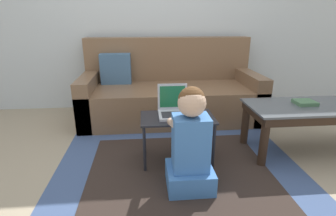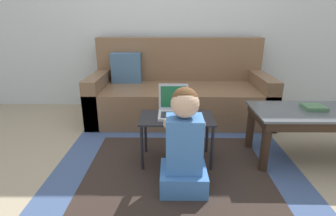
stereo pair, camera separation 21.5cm
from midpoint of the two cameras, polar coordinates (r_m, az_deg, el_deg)
The scene contains 10 objects.
ground_plane at distance 2.19m, azimuth 0.88°, elevation -13.18°, with size 16.00×16.00×0.00m, color gray.
wall_back at distance 3.54m, azimuth 0.88°, elevation 20.45°, with size 9.00×0.06×2.50m.
area_rug at distance 2.14m, azimuth 4.90°, elevation -13.93°, with size 1.99×1.74×0.01m.
couch at distance 3.20m, azimuth 4.21°, elevation 3.45°, with size 2.06×0.91×0.94m.
coffee_table at distance 2.58m, azimuth 32.49°, elevation -1.96°, with size 1.13×0.51×0.45m.
laptop_desk at distance 2.15m, azimuth 4.80°, elevation -3.30°, with size 0.60×0.34×0.40m.
laptop at distance 2.15m, azimuth 4.05°, elevation -0.59°, with size 0.25×0.24×0.25m.
computer_mouse at distance 2.11m, azimuth 8.99°, elevation -1.87°, with size 0.07×0.11×0.04m.
person_seated at distance 1.81m, azimuth 6.94°, elevation -8.12°, with size 0.33×0.39×0.75m.
book_on_table at distance 2.54m, azimuth 31.30°, elevation 0.10°, with size 0.17×0.15×0.03m.
Camera 2 is at (0.09, -1.85, 1.17)m, focal length 28.00 mm.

